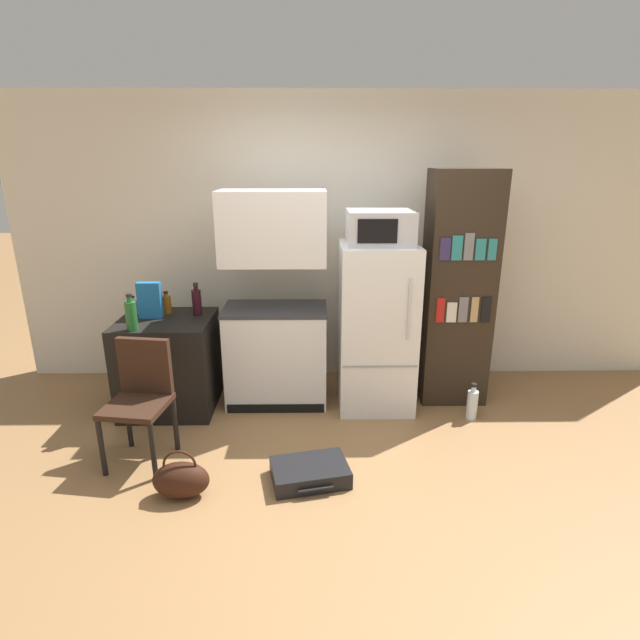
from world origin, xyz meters
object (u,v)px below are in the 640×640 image
object	(u,v)px
suitcase_large_flat	(310,472)
handbag	(181,479)
bottle_amber_beer	(167,304)
bottle_wine_dark	(197,302)
chair	(141,391)
water_bottle_front	(472,404)
kitchen_hutch	(275,310)
cereal_box	(150,300)
side_table	(169,363)
bottle_green_tall	(131,315)
bookshelf	(457,290)
bottle_clear_short	(134,307)
microwave	(380,227)
refrigerator	(376,327)

from	to	relation	value
suitcase_large_flat	handbag	world-z (taller)	handbag
bottle_amber_beer	bottle_wine_dark	distance (m)	0.28
chair	water_bottle_front	bearing A→B (deg)	19.54
kitchen_hutch	suitcase_large_flat	distance (m)	1.45
kitchen_hutch	cereal_box	distance (m)	1.04
bottle_amber_beer	handbag	world-z (taller)	bottle_amber_beer
bottle_wine_dark	side_table	bearing A→B (deg)	-156.89
bottle_green_tall	chair	bearing A→B (deg)	-68.68
cereal_box	handbag	size ratio (longest dim) A/B	0.83
bookshelf	bottle_amber_beer	size ratio (longest dim) A/B	10.34
cereal_box	bottle_green_tall	bearing A→B (deg)	-97.91
side_table	bookshelf	size ratio (longest dim) A/B	0.40
bottle_green_tall	bottle_wine_dark	xyz separation A→B (m)	(0.42, 0.39, -0.00)
suitcase_large_flat	water_bottle_front	bearing A→B (deg)	19.54
bottle_wine_dark	suitcase_large_flat	xyz separation A→B (m)	(0.96, -1.19, -0.86)
bottle_clear_short	bottle_green_tall	xyz separation A→B (m)	(0.13, -0.41, 0.05)
microwave	bottle_wine_dark	world-z (taller)	microwave
kitchen_hutch	bottle_green_tall	size ratio (longest dim) A/B	6.29
cereal_box	chair	world-z (taller)	cereal_box
bottle_green_tall	chair	distance (m)	0.66
microwave	bottle_amber_beer	world-z (taller)	microwave
cereal_box	chair	xyz separation A→B (m)	(0.15, -0.81, -0.43)
microwave	cereal_box	size ratio (longest dim) A/B	1.73
bottle_clear_short	chair	distance (m)	1.02
side_table	suitcase_large_flat	world-z (taller)	side_table
bottle_green_tall	suitcase_large_flat	world-z (taller)	bottle_green_tall
side_table	microwave	distance (m)	2.10
bookshelf	bottle_wine_dark	xyz separation A→B (m)	(-2.21, -0.05, -0.08)
side_table	handbag	bearing A→B (deg)	-72.61
bottle_wine_dark	suitcase_large_flat	distance (m)	1.75
bottle_wine_dark	water_bottle_front	world-z (taller)	bottle_wine_dark
chair	water_bottle_front	size ratio (longest dim) A/B	2.74
bookshelf	handbag	xyz separation A→B (m)	(-2.07, -1.39, -0.87)
bottle_clear_short	water_bottle_front	size ratio (longest dim) A/B	0.51
kitchen_hutch	suitcase_large_flat	size ratio (longest dim) A/B	3.25
refrigerator	suitcase_large_flat	xyz separation A→B (m)	(-0.56, -1.12, -0.65)
refrigerator	chair	bearing A→B (deg)	-155.08
kitchen_hutch	water_bottle_front	size ratio (longest dim) A/B	5.75
bottle_amber_beer	chair	size ratio (longest dim) A/B	0.22
bottle_green_tall	suitcase_large_flat	xyz separation A→B (m)	(1.37, -0.80, -0.86)
microwave	bottle_green_tall	world-z (taller)	microwave
bookshelf	water_bottle_front	size ratio (longest dim) A/B	6.27
microwave	handbag	distance (m)	2.35
cereal_box	handbag	distance (m)	1.61
kitchen_hutch	handbag	xyz separation A→B (m)	(-0.52, -1.34, -0.71)
kitchen_hutch	bottle_amber_beer	xyz separation A→B (m)	(-0.93, 0.06, 0.04)
microwave	cereal_box	distance (m)	1.98
kitchen_hutch	suitcase_large_flat	bearing A→B (deg)	-75.90
microwave	bookshelf	size ratio (longest dim) A/B	0.26
refrigerator	cereal_box	world-z (taller)	refrigerator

